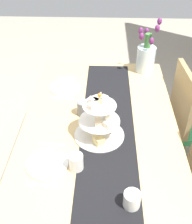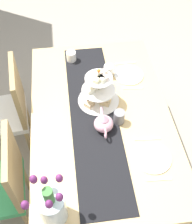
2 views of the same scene
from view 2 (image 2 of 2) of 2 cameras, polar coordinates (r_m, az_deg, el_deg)
The scene contains 17 objects.
ground_plane at distance 2.60m, azimuth 0.78°, elevation -10.47°, with size 8.00×8.00×0.00m, color gray.
dining_table at distance 2.08m, azimuth 0.96°, elevation -2.14°, with size 1.60×0.98×0.72m.
chair_left at distance 2.06m, azimuth -18.41°, elevation -13.49°, with size 0.45×0.45×0.91m.
chair_right at distance 2.43m, azimuth -17.20°, elevation 0.56°, with size 0.46×0.46×0.91m.
table_runner at distance 2.00m, azimuth -0.47°, elevation -0.60°, with size 1.48×0.33×0.00m, color black.
tiered_cake_stand at distance 2.01m, azimuth 0.49°, elevation 4.19°, with size 0.30×0.30×0.30m.
teapot at distance 1.88m, azimuth 1.55°, elevation -2.30°, with size 0.24×0.13×0.14m.
tulip_vase at distance 1.54m, azimuth -8.88°, elevation -18.18°, with size 0.19×0.18×0.41m.
cream_jug at distance 2.39m, azimuth -4.98°, elevation 11.06°, with size 0.08×0.08×0.09m, color white.
dinner_plate_left at distance 1.83m, azimuth 11.33°, elevation -8.99°, with size 0.23×0.23×0.01m, color white.
fork_left at distance 1.77m, azimuth 12.51°, elevation -13.01°, with size 0.02×0.15×0.01m, color silver.
knife_left at distance 1.91m, azimuth 10.24°, elevation -5.31°, with size 0.01×0.17×0.01m, color silver.
dinner_plate_right at distance 2.29m, azimuth 6.58°, elevation 7.40°, with size 0.23×0.23×0.01m, color white.
fork_right at distance 2.19m, azimuth 7.33°, elevation 4.77°, with size 0.02×0.15×0.01m, color silver.
knife_right at distance 2.39m, azimuth 5.88°, elevation 9.74°, with size 0.01×0.17×0.01m, color silver.
mug_grey at distance 1.93m, azimuth 4.66°, elevation -0.98°, with size 0.08×0.08×0.10m, color slate.
mug_white_text at distance 2.25m, azimuth 2.53°, elevation 8.28°, with size 0.08×0.08×0.10m, color white.
Camera 2 is at (-1.24, 0.19, 2.28)m, focal length 45.58 mm.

